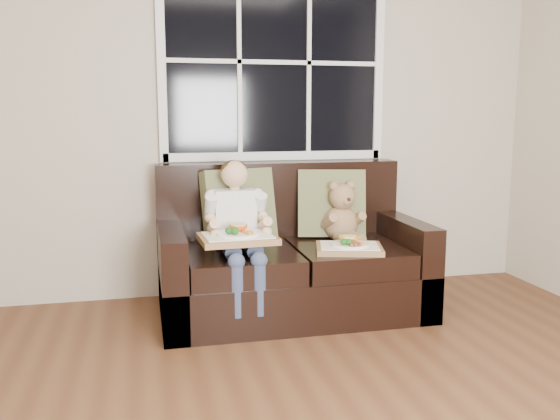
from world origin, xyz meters
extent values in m
cube|color=#BCAD9C|center=(0.00, 2.50, 1.35)|extent=(4.50, 0.02, 2.70)
cube|color=black|center=(0.30, 2.48, 1.65)|extent=(1.50, 0.02, 1.25)
cube|color=white|center=(0.30, 2.47, 0.99)|extent=(1.58, 0.04, 0.06)
cube|color=white|center=(-0.48, 2.47, 1.65)|extent=(0.06, 0.04, 1.37)
cube|color=white|center=(1.08, 2.47, 1.65)|extent=(0.06, 0.04, 1.37)
cube|color=white|center=(0.30, 2.47, 1.65)|extent=(1.50, 0.03, 0.03)
cube|color=black|center=(0.30, 1.95, 0.15)|extent=(1.70, 0.90, 0.30)
cube|color=black|center=(-0.48, 1.95, 0.30)|extent=(0.15, 0.90, 0.60)
cube|color=black|center=(1.07, 1.95, 0.30)|extent=(0.15, 0.90, 0.60)
cube|color=black|center=(0.30, 2.33, 0.63)|extent=(1.70, 0.18, 0.66)
cube|color=black|center=(-0.05, 1.87, 0.38)|extent=(0.68, 0.72, 0.15)
cube|color=black|center=(0.65, 1.87, 0.38)|extent=(0.68, 0.72, 0.15)
cube|color=olive|center=(-0.02, 2.17, 0.69)|extent=(0.52, 0.33, 0.49)
cube|color=olive|center=(0.63, 2.17, 0.68)|extent=(0.50, 0.31, 0.47)
cube|color=white|center=(-0.07, 2.00, 0.64)|extent=(0.26, 0.16, 0.36)
sphere|color=tan|center=(-0.07, 1.99, 0.92)|extent=(0.17, 0.17, 0.17)
ellipsoid|color=#3C2813|center=(-0.07, 2.00, 0.95)|extent=(0.17, 0.17, 0.12)
cylinder|color=#333E5A|center=(-0.13, 1.80, 0.50)|extent=(0.10, 0.32, 0.10)
cylinder|color=#333E5A|center=(0.00, 1.80, 0.50)|extent=(0.10, 0.32, 0.10)
cylinder|color=#333E5A|center=(-0.13, 1.54, 0.30)|extent=(0.09, 0.09, 0.30)
cylinder|color=#333E5A|center=(0.00, 1.54, 0.30)|extent=(0.09, 0.09, 0.30)
cylinder|color=tan|center=(-0.23, 1.88, 0.68)|extent=(0.07, 0.32, 0.25)
cylinder|color=tan|center=(0.09, 1.88, 0.68)|extent=(0.07, 0.32, 0.25)
ellipsoid|color=#9F8154|center=(0.67, 2.07, 0.56)|extent=(0.26, 0.23, 0.25)
sphere|color=#9F8154|center=(0.67, 2.05, 0.74)|extent=(0.20, 0.20, 0.18)
sphere|color=#9F8154|center=(0.61, 2.06, 0.82)|extent=(0.06, 0.06, 0.06)
sphere|color=#9F8154|center=(0.73, 2.06, 0.82)|extent=(0.06, 0.06, 0.06)
sphere|color=#9F8154|center=(0.67, 1.99, 0.73)|extent=(0.07, 0.07, 0.07)
sphere|color=black|center=(0.67, 1.96, 0.74)|extent=(0.03, 0.03, 0.03)
cylinder|color=#9F8154|center=(0.61, 1.94, 0.48)|extent=(0.08, 0.14, 0.07)
cylinder|color=#9F8154|center=(0.72, 1.94, 0.48)|extent=(0.08, 0.14, 0.07)
cube|color=olive|center=(-0.10, 1.72, 0.56)|extent=(0.46, 0.36, 0.04)
cube|color=silver|center=(-0.10, 1.72, 0.59)|extent=(0.41, 0.31, 0.01)
cylinder|color=white|center=(-0.10, 1.71, 0.60)|extent=(0.26, 0.26, 0.02)
imported|color=#F14914|center=(-0.09, 1.76, 0.62)|extent=(0.12, 0.12, 0.03)
cylinder|color=#EFDB82|center=(-0.09, 1.76, 0.63)|extent=(0.10, 0.10, 0.02)
ellipsoid|color=#25631F|center=(-0.16, 1.67, 0.63)|extent=(0.05, 0.05, 0.04)
ellipsoid|color=#25631F|center=(-0.12, 1.65, 0.63)|extent=(0.05, 0.05, 0.04)
cylinder|color=orange|center=(-0.05, 1.66, 0.61)|extent=(0.05, 0.07, 0.02)
cube|color=olive|center=(0.60, 1.72, 0.47)|extent=(0.47, 0.40, 0.03)
cube|color=silver|center=(0.60, 1.72, 0.49)|extent=(0.41, 0.35, 0.01)
cylinder|color=white|center=(0.60, 1.71, 0.50)|extent=(0.23, 0.23, 0.01)
imported|color=yellow|center=(0.61, 1.75, 0.52)|extent=(0.16, 0.16, 0.03)
cylinder|color=#EFDB82|center=(0.61, 1.75, 0.53)|extent=(0.09, 0.09, 0.02)
ellipsoid|color=#25631F|center=(0.55, 1.67, 0.52)|extent=(0.04, 0.04, 0.04)
ellipsoid|color=#25631F|center=(0.58, 1.65, 0.52)|extent=(0.04, 0.04, 0.04)
cylinder|color=orange|center=(0.65, 1.66, 0.51)|extent=(0.04, 0.06, 0.02)
cylinder|color=brown|center=(0.60, 1.64, 0.51)|extent=(0.03, 0.08, 0.02)
camera|label=1|loc=(-0.63, -1.68, 1.31)|focal=38.00mm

